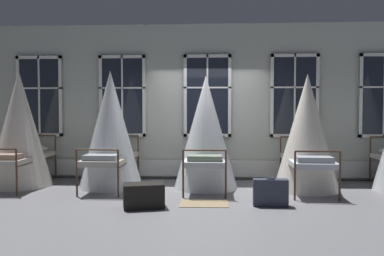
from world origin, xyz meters
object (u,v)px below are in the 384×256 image
(cot_first, at_px, (20,130))
(cot_second, at_px, (111,131))
(cot_third, at_px, (206,133))
(cot_fourth, at_px, (307,134))
(suitcase_dark, at_px, (270,192))
(travel_trunk, at_px, (144,195))

(cot_first, relative_size, cot_second, 1.01)
(cot_first, xyz_separation_m, cot_second, (1.90, -0.00, -0.01))
(cot_first, relative_size, cot_third, 1.05)
(cot_second, height_order, cot_third, cot_second)
(cot_first, distance_m, cot_second, 1.90)
(cot_second, relative_size, cot_fourth, 1.04)
(cot_second, relative_size, suitcase_dark, 4.18)
(suitcase_dark, bearing_deg, travel_trunk, -172.37)
(cot_fourth, xyz_separation_m, suitcase_dark, (-0.88, -1.39, -0.88))
(cot_second, distance_m, cot_third, 1.93)
(cot_second, xyz_separation_m, cot_fourth, (3.90, -0.08, -0.04))
(cot_fourth, relative_size, suitcase_dark, 4.02)
(cot_first, distance_m, cot_third, 3.82)
(cot_fourth, bearing_deg, cot_second, 90.39)
(cot_second, distance_m, cot_fourth, 3.90)
(cot_first, height_order, suitcase_dark, cot_first)
(cot_first, xyz_separation_m, cot_fourth, (5.80, -0.09, -0.05))
(cot_second, bearing_deg, suitcase_dark, -116.01)
(cot_second, bearing_deg, cot_third, -89.79)
(travel_trunk, bearing_deg, cot_third, 60.68)
(suitcase_dark, bearing_deg, cot_first, 164.67)
(cot_third, bearing_deg, travel_trunk, 150.64)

